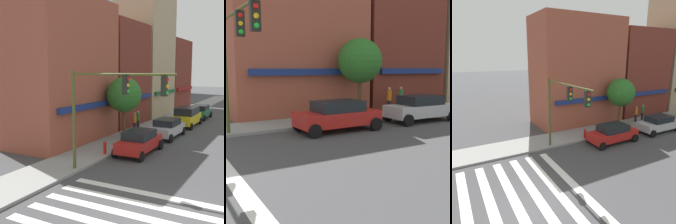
# 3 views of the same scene
# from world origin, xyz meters

# --- Properties ---
(ground_plane) EXTENTS (200.00, 200.00, 0.00)m
(ground_plane) POSITION_xyz_m (0.00, 0.00, 0.00)
(ground_plane) COLOR #424244
(sidewalk_left) EXTENTS (120.00, 3.00, 0.15)m
(sidewalk_left) POSITION_xyz_m (0.00, 7.50, 0.07)
(sidewalk_left) COLOR gray
(sidewalk_left) RESTS_ON ground_plane
(crosswalk_stripes) EXTENTS (6.24, 10.80, 0.01)m
(crosswalk_stripes) POSITION_xyz_m (0.00, 0.00, 0.00)
(crosswalk_stripes) COLOR silver
(crosswalk_stripes) RESTS_ON ground_plane
(storefront_row) EXTENTS (34.08, 5.30, 15.19)m
(storefront_row) POSITION_xyz_m (22.20, 11.50, 6.01)
(storefront_row) COLOR #9E4C38
(storefront_row) RESTS_ON ground_plane
(traffic_signal) EXTENTS (0.32, 5.84, 5.63)m
(traffic_signal) POSITION_xyz_m (3.99, 4.17, 4.15)
(traffic_signal) COLOR #474C1E
(traffic_signal) RESTS_ON ground_plane
(sedan_red) EXTENTS (4.45, 2.02, 1.59)m
(sedan_red) POSITION_xyz_m (9.13, 4.70, 0.84)
(sedan_red) COLOR #B21E19
(sedan_red) RESTS_ON ground_plane
(sedan_silver) EXTENTS (4.43, 2.02, 1.59)m
(sedan_silver) POSITION_xyz_m (14.96, 4.70, 0.84)
(sedan_silver) COLOR #B7B7BC
(sedan_silver) RESTS_ON ground_plane
(pedestrian_green_top) EXTENTS (0.32, 0.32, 1.77)m
(pedestrian_green_top) POSITION_xyz_m (16.32, 7.98, 1.07)
(pedestrian_green_top) COLOR #23232D
(pedestrian_green_top) RESTS_ON sidewalk_left
(pedestrian_orange_vest) EXTENTS (0.32, 0.32, 1.77)m
(pedestrian_orange_vest) POSITION_xyz_m (15.06, 7.76, 1.07)
(pedestrian_orange_vest) COLOR #23232D
(pedestrian_orange_vest) RESTS_ON sidewalk_left
(fire_hydrant) EXTENTS (0.24, 0.24, 0.84)m
(fire_hydrant) POSITION_xyz_m (7.39, 6.40, 0.61)
(fire_hydrant) COLOR red
(fire_hydrant) RESTS_ON sidewalk_left
(street_tree) EXTENTS (2.82, 2.82, 4.95)m
(street_tree) POSITION_xyz_m (12.40, 7.50, 3.68)
(street_tree) COLOR brown
(street_tree) RESTS_ON sidewalk_left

